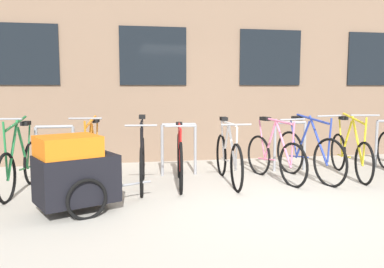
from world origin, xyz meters
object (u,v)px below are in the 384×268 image
object	(u,v)px
bicycle_blue	(308,154)
bicycle_green	(20,166)
bicycle_black	(142,161)
bike_trailer	(75,172)
bicycle_white	(228,158)
bicycle_orange	(93,163)
bicycle_pink	(275,157)
bicycle_red	(180,159)
bicycle_yellow	(350,154)

from	to	relation	value
bicycle_blue	bicycle_green	distance (m)	4.41
bicycle_black	bike_trailer	distance (m)	1.43
bicycle_blue	bicycle_green	world-z (taller)	bicycle_green
bicycle_blue	bicycle_black	distance (m)	2.67
bicycle_black	bicycle_green	bearing A→B (deg)	-179.80
bicycle_white	bicycle_green	size ratio (longest dim) A/B	1.06
bicycle_black	bicycle_orange	size ratio (longest dim) A/B	1.05
bicycle_pink	bicycle_red	size ratio (longest dim) A/B	0.90
bicycle_white	bicycle_yellow	xyz separation A→B (m)	(2.12, 0.04, -0.01)
bicycle_orange	bicycle_red	world-z (taller)	bicycle_orange
bicycle_white	bicycle_pink	distance (m)	0.77
bicycle_green	bicycle_black	world-z (taller)	bicycle_green
bicycle_red	bike_trailer	distance (m)	1.86
bicycle_blue	bicycle_black	world-z (taller)	bicycle_blue
bicycle_green	bicycle_yellow	bearing A→B (deg)	0.65
bicycle_red	bicycle_blue	bearing A→B (deg)	-1.75
bicycle_blue	bicycle_red	xyz separation A→B (m)	(-2.10, 0.06, -0.01)
bicycle_pink	bicycle_orange	world-z (taller)	bicycle_orange
bicycle_green	bicycle_pink	world-z (taller)	bicycle_green
bicycle_green	bicycle_yellow	xyz separation A→B (m)	(5.20, 0.06, 0.00)
bicycle_yellow	bicycle_orange	bearing A→B (deg)	179.86
bicycle_red	bike_trailer	size ratio (longest dim) A/B	1.23
bicycle_pink	bicycle_yellow	xyz separation A→B (m)	(1.35, 0.03, 0.00)
bicycle_orange	bike_trailer	world-z (taller)	bicycle_orange
bicycle_green	bicycle_red	bearing A→B (deg)	1.26
bicycle_pink	bicycle_orange	size ratio (longest dim) A/B	0.96
bicycle_red	bike_trailer	xyz separation A→B (m)	(-1.45, -1.17, 0.09)
bicycle_white	bicycle_yellow	bearing A→B (deg)	1.00
bicycle_red	bicycle_pink	bearing A→B (deg)	-0.81
bicycle_red	bicycle_yellow	size ratio (longest dim) A/B	1.02
bicycle_orange	bike_trailer	size ratio (longest dim) A/B	1.15
bike_trailer	bicycle_pink	bearing A→B (deg)	21.05
bicycle_red	bicycle_yellow	bearing A→B (deg)	0.17
bicycle_green	bicycle_yellow	size ratio (longest dim) A/B	0.98
bicycle_blue	bike_trailer	size ratio (longest dim) A/B	1.19
bike_trailer	bicycle_red	bearing A→B (deg)	38.97
bicycle_pink	bike_trailer	world-z (taller)	bicycle_pink
bicycle_yellow	bicycle_black	bearing A→B (deg)	-179.12
bicycle_green	bicycle_blue	bearing A→B (deg)	-0.17
bicycle_orange	bicycle_green	bearing A→B (deg)	-176.02
bicycle_white	bicycle_pink	xyz separation A→B (m)	(0.77, 0.01, -0.01)
bicycle_blue	bicycle_pink	size ratio (longest dim) A/B	1.07
bicycle_black	bicycle_pink	world-z (taller)	bicycle_black
bicycle_black	bicycle_red	bearing A→B (deg)	4.44
bicycle_green	bike_trailer	bearing A→B (deg)	-52.38
bicycle_green	bicycle_orange	world-z (taller)	bicycle_green
bicycle_black	bicycle_orange	distance (m)	0.73
bicycle_white	bicycle_yellow	world-z (taller)	bicycle_yellow
bicycle_black	bicycle_yellow	world-z (taller)	bicycle_yellow
bicycle_pink	bicycle_red	distance (m)	1.54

